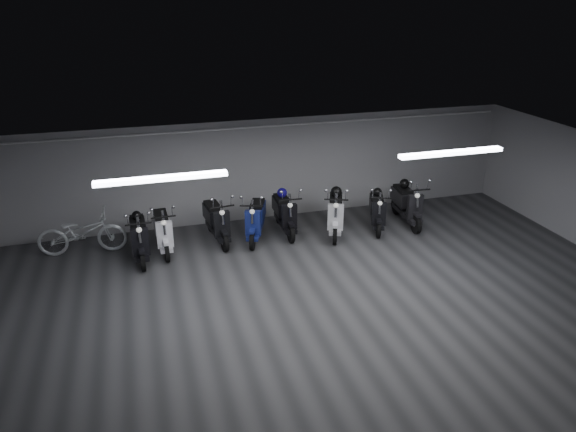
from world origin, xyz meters
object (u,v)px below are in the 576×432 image
object	(u,v)px
scooter_8	(378,205)
bicycle	(81,228)
scooter_6	(336,207)
scooter_9	(407,198)
scooter_0	(139,231)
helmet_3	(336,192)
helmet_0	(404,184)
helmet_2	(378,192)
scooter_4	(256,213)
helmet_4	(137,216)
helmet_1	(282,193)
scooter_3	(216,215)
scooter_5	(285,207)
scooter_2	(162,224)

from	to	relation	value
scooter_8	bicycle	xyz separation A→B (m)	(-7.46, 0.63, -0.01)
scooter_6	scooter_9	xyz separation A→B (m)	(2.10, 0.06, 0.01)
scooter_0	helmet_3	world-z (taller)	scooter_0
helmet_0	helmet_2	distance (m)	0.86
scooter_4	scooter_8	xyz separation A→B (m)	(3.26, -0.26, -0.04)
scooter_6	helmet_0	world-z (taller)	scooter_6
scooter_4	helmet_4	world-z (taller)	scooter_4
scooter_4	helmet_1	distance (m)	0.98
helmet_0	helmet_2	xyz separation A→B (m)	(-0.85, -0.12, -0.11)
scooter_4	scooter_8	bearing A→B (deg)	16.29
helmet_1	scooter_9	bearing A→B (deg)	-10.55
helmet_1	scooter_3	bearing A→B (deg)	-170.90
scooter_0	scooter_5	size ratio (longest dim) A/B	1.00
scooter_2	helmet_0	xyz separation A→B (m)	(6.52, 0.11, 0.36)
helmet_0	helmet_3	xyz separation A→B (m)	(-2.02, -0.08, 0.00)
scooter_3	helmet_3	size ratio (longest dim) A/B	6.64
scooter_0	bicycle	bearing A→B (deg)	150.61
bicycle	helmet_0	world-z (taller)	bicycle
scooter_3	helmet_0	xyz separation A→B (m)	(5.17, -0.06, 0.34)
scooter_6	bicycle	world-z (taller)	scooter_6
scooter_3	helmet_0	size ratio (longest dim) A/B	7.30
scooter_6	helmet_3	bearing A→B (deg)	90.00
scooter_2	helmet_4	distance (m)	0.65
scooter_3	helmet_0	world-z (taller)	scooter_3
scooter_0	scooter_2	size ratio (longest dim) A/B	1.02
scooter_5	bicycle	world-z (taller)	scooter_5
bicycle	helmet_0	xyz separation A→B (m)	(8.40, -0.27, 0.40)
scooter_2	scooter_4	world-z (taller)	scooter_4
scooter_9	helmet_1	world-z (taller)	scooter_9
scooter_9	bicycle	world-z (taller)	scooter_9
scooter_5	helmet_2	world-z (taller)	scooter_5
scooter_5	helmet_3	distance (m)	1.41
scooter_5	scooter_2	bearing A→B (deg)	-174.91
scooter_0	scooter_4	size ratio (longest dim) A/B	1.01
scooter_0	bicycle	xyz separation A→B (m)	(-1.32, 0.68, -0.05)
helmet_4	scooter_2	bearing A→B (deg)	2.35
scooter_5	bicycle	bearing A→B (deg)	179.32
scooter_5	scooter_9	xyz separation A→B (m)	(3.36, -0.36, 0.03)
bicycle	helmet_4	size ratio (longest dim) A/B	9.00
scooter_8	helmet_2	distance (m)	0.37
scooter_0	scooter_9	size ratio (longest dim) A/B	0.96
scooter_0	helmet_1	distance (m)	3.79
scooter_6	helmet_3	world-z (taller)	scooter_6
scooter_0	scooter_5	world-z (taller)	scooter_0
scooter_4	helmet_4	size ratio (longest dim) A/B	8.40
scooter_2	scooter_6	world-z (taller)	scooter_6
helmet_2	helmet_3	size ratio (longest dim) A/B	0.78
helmet_1	scooter_4	bearing A→B (deg)	-152.03
scooter_4	helmet_0	world-z (taller)	scooter_4
scooter_9	scooter_6	bearing A→B (deg)	-173.24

